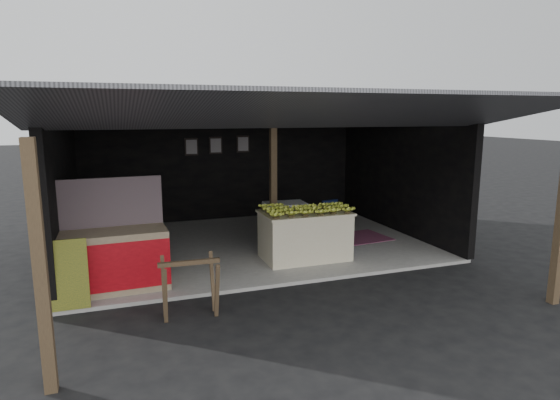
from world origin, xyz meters
name	(u,v)px	position (x,y,z in m)	size (l,w,h in m)	color
ground	(294,286)	(0.00, 0.00, 0.00)	(80.00, 80.00, 0.00)	black
concrete_slab	(251,243)	(0.00, 2.50, 0.03)	(7.00, 5.00, 0.06)	gray
shophouse	(246,143)	(0.00, 2.82, 2.10)	(7.40, 7.29, 3.02)	black
banana_table	(305,235)	(0.64, 1.10, 0.50)	(1.61, 0.99, 0.88)	silver
banana_pile	(305,207)	(0.64, 1.10, 1.03)	(1.48, 0.89, 0.17)	yellow
white_crate	(285,225)	(0.57, 1.97, 0.51)	(0.84, 0.60, 0.90)	white
neighbor_stall	(112,257)	(-2.71, 0.63, 0.56)	(1.66, 0.80, 1.68)	#998466
green_signboard	(63,276)	(-3.34, 0.04, 0.55)	(0.65, 0.04, 0.98)	black
sawhorse	(190,282)	(-1.73, -0.65, 0.51)	(0.81, 0.73, 0.80)	brown
water_barrel	(337,238)	(1.48, 1.46, 0.29)	(0.31, 0.31, 0.46)	navy
plastic_chair	(332,216)	(1.76, 2.27, 0.54)	(0.43, 0.43, 0.81)	#091236
magenta_rug	(353,238)	(2.17, 2.05, 0.07)	(1.50, 1.00, 0.01)	#781A51
picture_frames	(217,145)	(-0.17, 4.89, 1.93)	(1.62, 0.04, 0.46)	black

